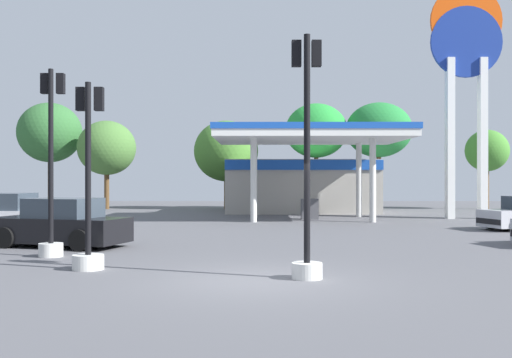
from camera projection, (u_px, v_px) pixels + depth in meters
The scene contains 14 objects.
ground_plane at pixel (255, 281), 12.75m from camera, with size 90.00×90.00×0.00m, color #56565B.
gas_station at pixel (303, 176), 36.89m from camera, with size 9.98×12.97×4.83m.
station_pole_sign at pixel (466, 70), 32.49m from camera, with size 3.87×0.56×12.69m.
car_1 at pixel (5, 216), 22.97m from camera, with size 4.68×2.40×1.62m.
car_2 at pixel (60, 225), 19.11m from camera, with size 4.66×3.00×1.55m.
traffic_signal_0 at pixel (89, 208), 14.36m from camera, with size 0.75×0.75×4.48m.
traffic_signal_1 at pixel (307, 188), 13.03m from camera, with size 0.67×0.69×5.31m.
traffic_signal_2 at pixel (51, 188), 16.71m from camera, with size 0.66×0.69×5.23m.
tree_0 at pixel (50, 133), 44.09m from camera, with size 4.65×4.65×7.75m.
tree_1 at pixel (107, 148), 42.65m from camera, with size 4.12×4.12×6.29m.
tree_2 at pixel (226, 151), 42.71m from camera, with size 4.58×4.58×6.30m.
tree_3 at pixel (316, 131), 41.99m from camera, with size 4.35×4.35×7.43m.
tree_4 at pixel (379, 130), 41.64m from camera, with size 4.60×4.60×7.46m.
tree_5 at pixel (487, 151), 42.48m from camera, with size 3.02×3.02×5.63m.
Camera 1 is at (0.09, -12.74, 2.18)m, focal length 42.09 mm.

